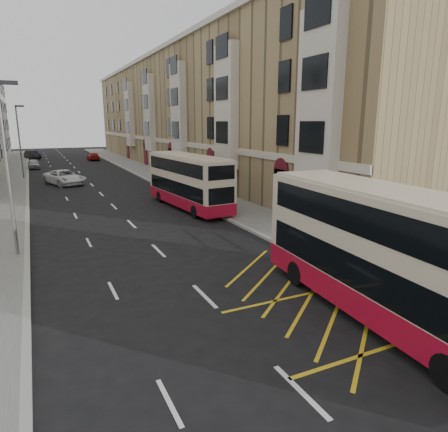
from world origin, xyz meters
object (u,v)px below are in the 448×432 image
white_van (64,177)px  car_dark (32,155)px  street_lamp_far (20,138)px  pedestrian_far (381,253)px  car_red (93,156)px  street_lamp_near (7,161)px  double_decker_rear (188,181)px  pedestrian_near (394,261)px  car_silver (34,164)px  double_decker_front (387,256)px

white_van → car_dark: bearing=74.4°
car_dark → white_van: bearing=-104.4°
street_lamp_far → pedestrian_far: (14.02, -39.14, -3.70)m
street_lamp_far → car_red: size_ratio=1.79×
pedestrian_far → car_red: bearing=-52.7°
street_lamp_near → street_lamp_far: (0.00, 30.00, 0.00)m
double_decker_rear → pedestrian_near: double_decker_rear is taller
car_dark → car_red: 11.66m
pedestrian_far → car_dark: (-12.87, 66.39, -0.23)m
white_van → car_silver: 17.33m
white_van → car_red: bearing=56.0°
pedestrian_near → street_lamp_near: bearing=-58.1°
pedestrian_far → car_red: (-3.62, 59.29, -0.29)m
car_dark → car_red: (9.25, -7.10, -0.07)m
double_decker_rear → white_van: (-7.55, 16.50, -1.28)m
street_lamp_far → pedestrian_near: bearing=-71.6°
pedestrian_far → car_silver: size_ratio=0.41×
pedestrian_far → white_van: bearing=-38.8°
white_van → pedestrian_far: bearing=-92.7°
pedestrian_near → car_red: bearing=-107.6°
street_lamp_far → car_silver: (1.15, 10.57, -3.97)m
double_decker_front → car_red: (-0.54, 62.30, -1.56)m
car_silver → street_lamp_far: bearing=-96.6°
street_lamp_near → pedestrian_far: bearing=-33.1°
double_decker_front → double_decker_rear: (0.42, 19.11, -0.18)m
double_decker_rear → car_dark: 51.34m
double_decker_rear → pedestrian_far: 16.35m
car_silver → pedestrian_near: bearing=-76.9°
double_decker_rear → car_dark: size_ratio=2.35×
street_lamp_far → white_van: street_lamp_far is taller
double_decker_front → street_lamp_near: bearing=136.2°
white_van → car_silver: (-2.65, 17.13, -0.09)m
street_lamp_near → car_dark: bearing=88.8°
pedestrian_far → white_van: size_ratio=0.29×
double_decker_rear → car_dark: (-10.20, 50.29, -1.32)m
pedestrian_far → street_lamp_far: bearing=-36.5°
car_silver → car_dark: size_ratio=0.90×
pedestrian_far → car_dark: 67.63m
car_silver → car_red: size_ratio=0.87×
double_decker_rear → street_lamp_far: bearing=111.3°
double_decker_rear → car_silver: double_decker_rear is taller
pedestrian_far → street_lamp_near: bearing=0.7°
street_lamp_near → car_silver: 40.78m
street_lamp_near → white_van: (3.80, 23.45, -3.88)m
double_decker_front → pedestrian_near: 3.29m
street_lamp_near → double_decker_rear: street_lamp_near is taller
double_decker_front → car_dark: (-9.78, 69.40, -1.49)m
double_decker_rear → white_van: bearing=109.7°
double_decker_front → car_red: 62.32m
double_decker_rear → double_decker_front: bearing=-96.1°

